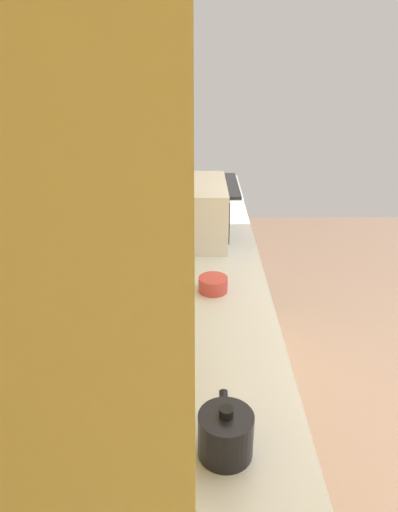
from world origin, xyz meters
The scene contains 7 objects.
wall_back centered at (0.00, 1.47, 1.39)m, with size 4.44×0.12×2.78m, color #ECCE7F.
counter_run centered at (-0.41, 1.11, 0.46)m, with size 3.50×0.63×0.92m.
upper_cabinets centered at (-0.41, 1.26, 1.83)m, with size 1.94×0.30×0.66m.
oven_range centered at (1.64, 1.10, 0.47)m, with size 0.60×0.63×1.10m.
microwave centered at (0.73, 1.12, 1.07)m, with size 0.46×0.37×0.30m.
bowl centered at (0.16, 1.03, 0.95)m, with size 0.12×0.12×0.06m.
kettle centered at (-0.70, 1.03, 0.98)m, with size 0.19×0.14×0.15m.
Camera 1 is at (-1.63, 1.11, 1.92)m, focal length 34.20 mm.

